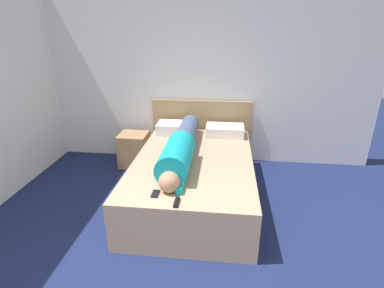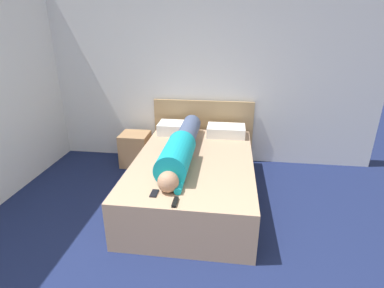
% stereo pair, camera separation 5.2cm
% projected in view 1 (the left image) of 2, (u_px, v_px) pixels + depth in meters
% --- Properties ---
extents(wall_back, '(5.33, 0.06, 2.60)m').
position_uv_depth(wall_back, '(190.00, 75.00, 4.34)').
color(wall_back, white).
rests_on(wall_back, ground_plane).
extents(bed, '(1.37, 2.10, 0.52)m').
position_uv_depth(bed, '(193.00, 179.00, 3.59)').
color(bed, tan).
rests_on(bed, ground_plane).
extents(headboard, '(1.49, 0.04, 0.94)m').
position_uv_depth(headboard, '(202.00, 131.00, 4.56)').
color(headboard, tan).
rests_on(headboard, ground_plane).
extents(nightstand, '(0.41, 0.39, 0.49)m').
position_uv_depth(nightstand, '(134.00, 149.00, 4.46)').
color(nightstand, '#A37A51').
rests_on(nightstand, ground_plane).
extents(person_lying, '(0.32, 1.81, 0.32)m').
position_uv_depth(person_lying, '(181.00, 148.00, 3.44)').
color(person_lying, tan).
rests_on(person_lying, bed).
extents(pillow_near_headboard, '(0.55, 0.34, 0.16)m').
position_uv_depth(pillow_near_headboard, '(177.00, 128.00, 4.27)').
color(pillow_near_headboard, white).
rests_on(pillow_near_headboard, bed).
extents(pillow_second, '(0.52, 0.34, 0.14)m').
position_uv_depth(pillow_second, '(225.00, 131.00, 4.20)').
color(pillow_second, white).
rests_on(pillow_second, bed).
extents(tv_remote, '(0.04, 0.15, 0.02)m').
position_uv_depth(tv_remote, '(177.00, 202.00, 2.62)').
color(tv_remote, black).
rests_on(tv_remote, bed).
extents(cell_phone, '(0.06, 0.13, 0.01)m').
position_uv_depth(cell_phone, '(155.00, 194.00, 2.77)').
color(cell_phone, black).
rests_on(cell_phone, bed).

